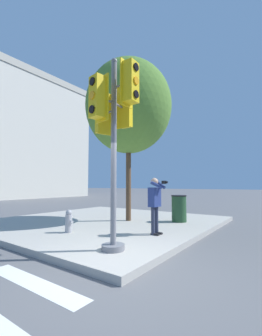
# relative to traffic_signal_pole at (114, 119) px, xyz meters

# --- Properties ---
(ground_plane) EXTENTS (160.00, 160.00, 0.00)m
(ground_plane) POSITION_rel_traffic_signal_pole_xyz_m (-0.54, -0.54, -3.05)
(ground_plane) COLOR #5B5B5E
(sidewalk_corner) EXTENTS (8.00, 8.00, 0.15)m
(sidewalk_corner) POSITION_rel_traffic_signal_pole_xyz_m (2.96, 2.96, -2.97)
(sidewalk_corner) COLOR #ADA89E
(sidewalk_corner) RESTS_ON ground_plane
(traffic_signal_pole) EXTENTS (1.25, 1.24, 4.33)m
(traffic_signal_pole) POSITION_rel_traffic_signal_pole_xyz_m (0.00, 0.00, 0.00)
(traffic_signal_pole) COLOR slate
(traffic_signal_pole) RESTS_ON sidewalk_corner
(person_photographer) EXTENTS (0.50, 0.53, 1.61)m
(person_photographer) POSITION_rel_traffic_signal_pole_xyz_m (1.86, -0.00, -1.93)
(person_photographer) COLOR black
(person_photographer) RESTS_ON sidewalk_corner
(street_tree) EXTENTS (3.50, 3.50, 6.55)m
(street_tree) POSITION_rel_traffic_signal_pole_xyz_m (3.43, 2.10, 1.71)
(street_tree) COLOR brown
(street_tree) RESTS_ON sidewalk_corner
(fire_hydrant) EXTENTS (0.20, 0.26, 0.67)m
(fire_hydrant) POSITION_rel_traffic_signal_pole_xyz_m (0.59, 2.22, -2.57)
(fire_hydrant) COLOR #99999E
(fire_hydrant) RESTS_ON sidewalk_corner
(trash_bin) EXTENTS (0.58, 0.58, 1.01)m
(trash_bin) POSITION_rel_traffic_signal_pole_xyz_m (4.33, 0.34, -2.39)
(trash_bin) COLOR #234728
(trash_bin) RESTS_ON sidewalk_corner
(building_right) EXTENTS (12.86, 10.69, 15.08)m
(building_right) POSITION_rel_traffic_signal_pole_xyz_m (12.32, 25.61, 4.50)
(building_right) COLOR beige
(building_right) RESTS_ON ground_plane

